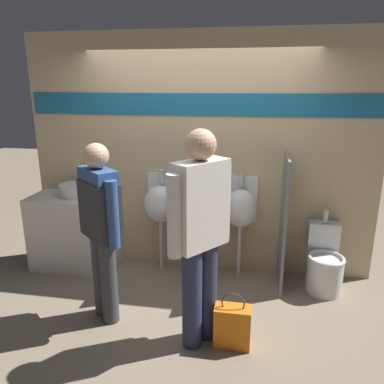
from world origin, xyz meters
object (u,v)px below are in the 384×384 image
at_px(toilet, 324,265).
at_px(person_in_vest, 101,221).
at_px(cell_phone, 90,200).
at_px(shopping_bag, 232,326).
at_px(person_with_lanyard, 200,232).
at_px(urinal_far, 241,208).
at_px(urinal_near_counter, 160,204).
at_px(sink_basin, 77,190).

relative_size(toilet, person_in_vest, 0.50).
distance_m(cell_phone, shopping_bag, 2.09).
bearing_deg(person_with_lanyard, urinal_far, 25.99).
distance_m(cell_phone, urinal_near_counter, 0.79).
bearing_deg(toilet, person_with_lanyard, -137.97).
bearing_deg(person_with_lanyard, toilet, -9.75).
bearing_deg(shopping_bag, person_with_lanyard, 175.66).
relative_size(cell_phone, urinal_far, 0.12).
bearing_deg(shopping_bag, urinal_near_counter, 126.69).
distance_m(urinal_near_counter, person_in_vest, 1.09).
relative_size(cell_phone, toilet, 0.17).
height_order(sink_basin, toilet, sink_basin).
distance_m(cell_phone, urinal_far, 1.69).
xyz_separation_m(cell_phone, person_with_lanyard, (1.40, -1.00, 0.12)).
height_order(sink_basin, cell_phone, sink_basin).
height_order(cell_phone, urinal_far, urinal_far).
relative_size(urinal_near_counter, person_in_vest, 0.72).
height_order(cell_phone, shopping_bag, cell_phone).
bearing_deg(person_in_vest, urinal_far, -97.47).
relative_size(urinal_near_counter, person_with_lanyard, 0.66).
relative_size(cell_phone, shopping_bag, 0.28).
bearing_deg(sink_basin, urinal_far, 2.17).
bearing_deg(shopping_bag, cell_phone, 148.81).
height_order(sink_basin, person_in_vest, person_in_vest).
relative_size(urinal_far, shopping_bag, 2.40).
bearing_deg(urinal_far, person_in_vest, -138.58).
bearing_deg(sink_basin, toilet, -1.84).
bearing_deg(urinal_far, person_with_lanyard, -102.23).
bearing_deg(person_with_lanyard, urinal_near_counter, 66.11).
relative_size(cell_phone, person_in_vest, 0.08).
height_order(cell_phone, person_with_lanyard, person_with_lanyard).
distance_m(cell_phone, person_in_vest, 0.95).
bearing_deg(sink_basin, person_in_vest, -53.68).
distance_m(toilet, shopping_bag, 1.42).
xyz_separation_m(person_with_lanyard, shopping_bag, (0.28, -0.02, -0.82)).
relative_size(person_with_lanyard, shopping_bag, 3.66).
height_order(person_with_lanyard, shopping_bag, person_with_lanyard).
distance_m(toilet, person_with_lanyard, 1.75).
relative_size(urinal_far, person_in_vest, 0.72).
height_order(urinal_near_counter, person_in_vest, person_in_vest).
height_order(cell_phone, toilet, cell_phone).
xyz_separation_m(sink_basin, urinal_far, (1.91, 0.07, -0.14)).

